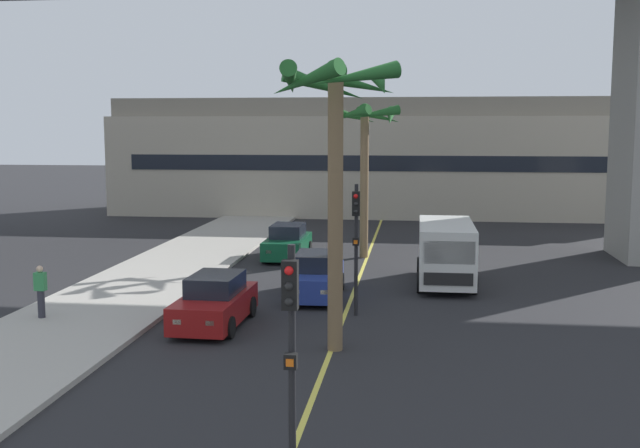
# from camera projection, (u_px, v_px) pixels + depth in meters

# --- Properties ---
(sidewalk_left) EXTENTS (4.80, 80.00, 0.15)m
(sidewalk_left) POSITION_uv_depth(u_px,v_px,m) (44.00, 341.00, 21.16)
(sidewalk_left) COLOR #ADA89E
(sidewalk_left) RESTS_ON ground
(lane_stripe_center) EXTENTS (0.14, 56.00, 0.01)m
(lane_stripe_center) POSITION_uv_depth(u_px,v_px,m) (354.00, 290.00, 28.04)
(lane_stripe_center) COLOR #DBCC4C
(lane_stripe_center) RESTS_ON ground
(pier_building_backdrop) EXTENTS (36.94, 8.04, 7.85)m
(pier_building_backdrop) POSITION_uv_depth(u_px,v_px,m) (385.00, 158.00, 52.49)
(pier_building_backdrop) COLOR #BCB29E
(pier_building_backdrop) RESTS_ON ground
(car_queue_front) EXTENTS (1.84, 4.10, 1.56)m
(car_queue_front) POSITION_uv_depth(u_px,v_px,m) (287.00, 243.00, 34.74)
(car_queue_front) COLOR #0C4728
(car_queue_front) RESTS_ON ground
(car_queue_second) EXTENTS (1.92, 4.14, 1.56)m
(car_queue_second) POSITION_uv_depth(u_px,v_px,m) (215.00, 302.00, 22.98)
(car_queue_second) COLOR maroon
(car_queue_second) RESTS_ON ground
(car_queue_third) EXTENTS (1.94, 4.16, 1.56)m
(car_queue_third) POSITION_uv_depth(u_px,v_px,m) (316.00, 277.00, 26.89)
(car_queue_third) COLOR navy
(car_queue_third) RESTS_ON ground
(delivery_van) EXTENTS (2.16, 5.25, 2.36)m
(delivery_van) POSITION_uv_depth(u_px,v_px,m) (446.00, 251.00, 28.91)
(delivery_van) COLOR silver
(delivery_van) RESTS_ON ground
(traffic_light_median_near) EXTENTS (0.24, 0.37, 4.20)m
(traffic_light_median_near) POSITION_uv_depth(u_px,v_px,m) (291.00, 340.00, 11.74)
(traffic_light_median_near) COLOR black
(traffic_light_median_near) RESTS_ON ground
(traffic_light_median_far) EXTENTS (0.24, 0.37, 4.20)m
(traffic_light_median_far) POSITION_uv_depth(u_px,v_px,m) (356.00, 232.00, 23.93)
(traffic_light_median_far) COLOR black
(traffic_light_median_far) RESTS_ON ground
(palm_tree_near_median) EXTENTS (3.44, 3.58, 7.02)m
(palm_tree_near_median) POSITION_uv_depth(u_px,v_px,m) (364.00, 133.00, 34.43)
(palm_tree_near_median) COLOR brown
(palm_tree_near_median) RESTS_ON ground
(palm_tree_mid_median) EXTENTS (3.49, 3.54, 7.71)m
(palm_tree_mid_median) POSITION_uv_depth(u_px,v_px,m) (335.00, 121.00, 19.84)
(palm_tree_mid_median) COLOR brown
(palm_tree_mid_median) RESTS_ON ground
(pedestrian_near_crosswalk) EXTENTS (0.34, 0.22, 1.62)m
(pedestrian_near_crosswalk) POSITION_uv_depth(u_px,v_px,m) (41.00, 291.00, 23.36)
(pedestrian_near_crosswalk) COLOR #2D2D38
(pedestrian_near_crosswalk) RESTS_ON sidewalk_left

